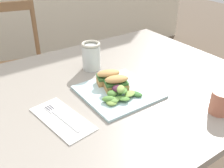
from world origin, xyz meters
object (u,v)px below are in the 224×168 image
Objects in this scene: fork_on_napkin at (59,116)px; mason_jar_iced_tea at (91,57)px; dining_table at (115,111)px; chair_wooden_far at (17,69)px; cup_extra_side at (220,102)px; plate_lunch at (118,92)px; sandwich_half_front at (116,83)px; sandwich_half_back at (108,77)px.

mason_jar_iced_tea reaches higher than fork_on_napkin.
dining_table is 0.26m from mason_jar_iced_tea.
chair_wooden_far reaches higher than mason_jar_iced_tea.
chair_wooden_far is 10.99× the size of cup_extra_side.
fork_on_napkin is 1.54× the size of mason_jar_iced_tea.
plate_lunch is at bearing 125.33° from cup_extra_side.
dining_table is at bearing 63.37° from plate_lunch.
chair_wooden_far is 1.10m from fork_on_napkin.
dining_table is 1.01m from chair_wooden_far.
sandwich_half_front is (0.00, 0.01, 0.03)m from plate_lunch.
sandwich_half_front is 0.84× the size of mason_jar_iced_tea.
sandwich_half_front is at bearing -122.16° from dining_table.
sandwich_half_back is (-0.02, 0.02, 0.17)m from dining_table.
chair_wooden_far is at bearing 98.06° from dining_table.
dining_table is 14.31× the size of cup_extra_side.
mason_jar_iced_tea is 1.53× the size of cup_extra_side.
dining_table is 0.17m from sandwich_half_back.
dining_table is 1.30× the size of chair_wooden_far.
mason_jar_iced_tea is at bearing 84.01° from plate_lunch.
cup_extra_side is (0.45, -0.28, 0.03)m from fork_on_napkin.
chair_wooden_far is at bearing 96.37° from sandwich_half_front.
cup_extra_side is (0.21, -0.30, 0.00)m from sandwich_half_front.
cup_extra_side reaches higher than plate_lunch.
mason_jar_iced_tea reaches higher than plate_lunch.
sandwich_half_front is at bearing -91.18° from sandwich_half_back.
plate_lunch is 1.42× the size of fork_on_napkin.
sandwich_half_back is 0.84× the size of mason_jar_iced_tea.
dining_table is 11.18× the size of sandwich_half_front.
plate_lunch is 2.19× the size of mason_jar_iced_tea.
plate_lunch is 0.04m from sandwich_half_front.
cup_extra_side is (0.18, -0.34, 0.17)m from dining_table.
fork_on_napkin is at bearing -166.79° from dining_table.
plate_lunch is 0.08m from sandwich_half_back.
sandwich_half_front is 0.55× the size of fork_on_napkin.
chair_wooden_far is 1.08m from sandwich_half_front.
sandwich_half_front is 0.25m from fork_on_napkin.
dining_table is 6.10× the size of fork_on_napkin.
cup_extra_side is at bearing -60.45° from sandwich_half_back.
sandwich_half_back is 0.55× the size of fork_on_napkin.
mason_jar_iced_tea is 0.56m from cup_extra_side.
sandwich_half_front is at bearing 83.91° from plate_lunch.
chair_wooden_far is 4.68× the size of fork_on_napkin.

